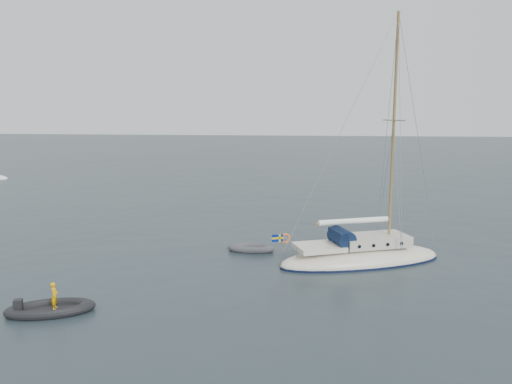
# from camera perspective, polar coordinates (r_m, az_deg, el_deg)

# --- Properties ---
(ground) EXTENTS (300.00, 300.00, 0.00)m
(ground) POSITION_cam_1_polar(r_m,az_deg,el_deg) (28.25, 5.54, -8.41)
(ground) COLOR black
(ground) RESTS_ON ground
(sailboat) EXTENTS (10.16, 3.04, 14.47)m
(sailboat) POSITION_cam_1_polar(r_m,az_deg,el_deg) (29.04, 11.96, -5.83)
(sailboat) COLOR beige
(sailboat) RESTS_ON ground
(dinghy) EXTENTS (2.91, 1.31, 0.42)m
(dinghy) POSITION_cam_1_polar(r_m,az_deg,el_deg) (30.96, -0.57, -6.43)
(dinghy) COLOR #45454A
(dinghy) RESTS_ON ground
(rib) EXTENTS (3.72, 1.69, 1.37)m
(rib) POSITION_cam_1_polar(r_m,az_deg,el_deg) (23.59, -22.48, -12.17)
(rib) COLOR black
(rib) RESTS_ON ground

